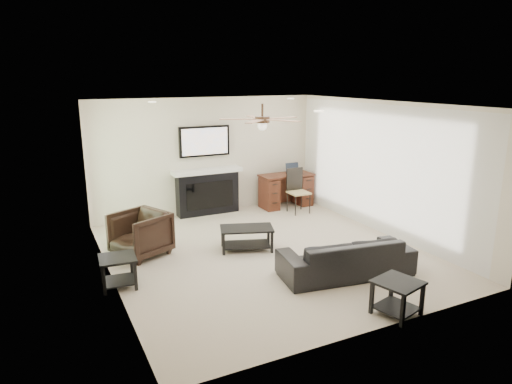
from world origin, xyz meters
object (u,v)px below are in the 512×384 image
(armchair, at_px, (140,234))
(coffee_table, at_px, (247,239))
(fireplace_unit, at_px, (207,171))
(desk, at_px, (286,190))
(sofa, at_px, (346,257))

(armchair, bearing_deg, coffee_table, 47.52)
(armchair, height_order, coffee_table, armchair)
(armchair, distance_m, fireplace_unit, 2.61)
(coffee_table, relative_size, desk, 0.74)
(fireplace_unit, bearing_deg, sofa, -79.10)
(sofa, bearing_deg, fireplace_unit, -70.46)
(fireplace_unit, distance_m, desk, 1.92)
(sofa, height_order, armchair, armchair)
(coffee_table, height_order, fireplace_unit, fireplace_unit)
(armchair, bearing_deg, fireplace_unit, 108.92)
(sofa, distance_m, coffee_table, 1.84)
(coffee_table, height_order, desk, desk)
(coffee_table, bearing_deg, sofa, -41.22)
(sofa, distance_m, armchair, 3.37)
(coffee_table, distance_m, desk, 2.85)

